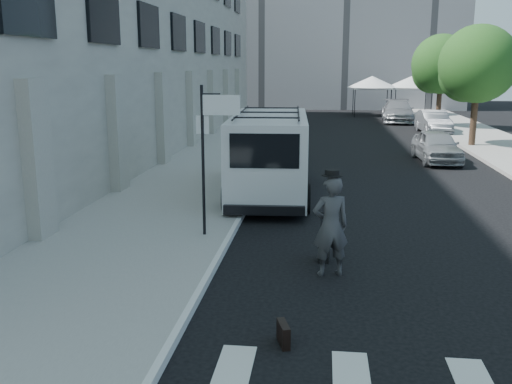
% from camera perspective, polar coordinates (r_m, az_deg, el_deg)
% --- Properties ---
extents(ground, '(120.00, 120.00, 0.00)m').
position_cam_1_polar(ground, '(10.42, 5.51, -10.57)').
color(ground, black).
rests_on(ground, ground).
extents(sidewalk_left, '(4.50, 48.00, 0.15)m').
position_cam_1_polar(sidewalk_left, '(26.26, -3.00, 3.80)').
color(sidewalk_left, gray).
rests_on(sidewalk_left, ground).
extents(sidewalk_right, '(4.00, 56.00, 0.15)m').
position_cam_1_polar(sidewalk_right, '(31.14, 23.24, 4.18)').
color(sidewalk_right, gray).
rests_on(sidewalk_right, ground).
extents(building_left, '(10.00, 44.00, 12.00)m').
position_cam_1_polar(building_left, '(29.99, -16.79, 15.75)').
color(building_left, gray).
rests_on(building_left, ground).
extents(sign_pole, '(1.03, 0.07, 3.50)m').
position_cam_1_polar(sign_pole, '(13.10, -4.37, 6.28)').
color(sign_pole, black).
rests_on(sign_pole, sidewalk_left).
extents(tree_near, '(3.80, 3.83, 6.03)m').
position_cam_1_polar(tree_near, '(30.63, 21.06, 11.58)').
color(tree_near, black).
rests_on(tree_near, ground).
extents(tree_far, '(3.80, 3.83, 6.03)m').
position_cam_1_polar(tree_far, '(39.42, 17.86, 11.86)').
color(tree_far, black).
rests_on(tree_far, ground).
extents(tent_left, '(4.00, 4.00, 3.20)m').
position_cam_1_polar(tent_left, '(47.75, 11.54, 10.71)').
color(tent_left, black).
rests_on(tent_left, ground).
extents(tent_right, '(4.00, 4.00, 3.20)m').
position_cam_1_polar(tent_right, '(48.61, 15.32, 10.55)').
color(tent_right, black).
rests_on(tent_right, ground).
extents(businessman, '(0.84, 0.67, 2.01)m').
position_cam_1_polar(businessman, '(11.26, 7.47, -3.40)').
color(businessman, '#3B3C3E').
rests_on(businessman, ground).
extents(briefcase, '(0.24, 0.46, 0.34)m').
position_cam_1_polar(briefcase, '(8.76, 2.76, -14.00)').
color(briefcase, black).
rests_on(briefcase, ground).
extents(suitcase, '(0.26, 0.39, 1.03)m').
position_cam_1_polar(suitcase, '(12.24, 6.83, -5.64)').
color(suitcase, black).
rests_on(suitcase, ground).
extents(cargo_van, '(2.71, 7.00, 2.57)m').
position_cam_1_polar(cargo_van, '(18.04, 1.38, 3.78)').
color(cargo_van, silver).
rests_on(cargo_van, ground).
extents(parked_car_a, '(1.79, 4.08, 1.37)m').
position_cam_1_polar(parked_car_a, '(25.68, 17.61, 4.40)').
color(parked_car_a, gray).
rests_on(parked_car_a, ground).
extents(parked_car_b, '(1.65, 4.29, 1.39)m').
position_cam_1_polar(parked_car_b, '(36.43, 17.33, 6.70)').
color(parked_car_b, slate).
rests_on(parked_car_b, ground).
extents(parked_car_c, '(2.55, 5.55, 1.57)m').
position_cam_1_polar(parked_car_c, '(43.03, 14.00, 7.84)').
color(parked_car_c, gray).
rests_on(parked_car_c, ground).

